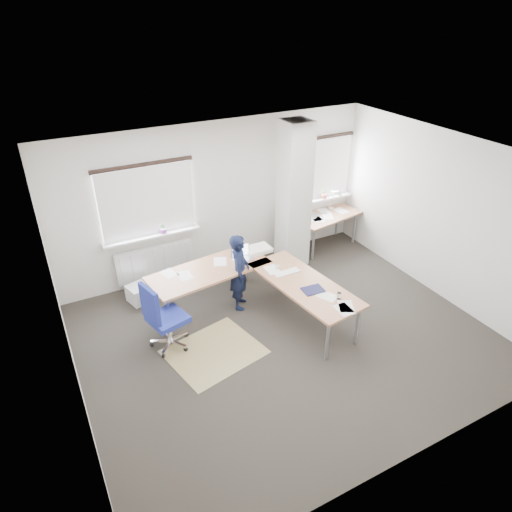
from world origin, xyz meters
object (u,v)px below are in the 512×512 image
task_chair (166,330)px  person (240,272)px  desk_side (327,217)px  desk_main (258,277)px

task_chair → person: bearing=3.1°
person → desk_side: bearing=-37.5°
desk_main → person: size_ratio=2.02×
task_chair → desk_main: bearing=-9.1°
desk_side → person: bearing=-166.7°
desk_main → desk_side: size_ratio=1.81×
desk_main → desk_side: 2.71m
task_chair → person: 1.53m
desk_main → desk_side: desk_side is taller
task_chair → person: size_ratio=0.86×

